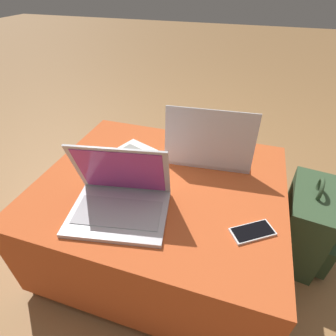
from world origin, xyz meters
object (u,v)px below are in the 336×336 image
Objects in this scene: laptop_far at (209,147)px; paper_sheet at (126,160)px; cell_phone at (252,232)px; laptop_near at (120,198)px; backpack at (305,226)px.

laptop_far is 1.09× the size of paper_sheet.
cell_phone reaches higher than paper_sheet.
cell_phone is at bearing -6.65° from laptop_near.
laptop_near is 0.31m from paper_sheet.
paper_sheet is at bearing 100.79° from laptop_near.
laptop_far is 0.37m from paper_sheet.
laptop_near is 0.97× the size of laptop_far.
laptop_near reaches higher than backpack.
laptop_near is at bearing 125.15° from backpack.
backpack is (0.49, -0.03, -0.32)m from laptop_far.
laptop_near reaches higher than cell_phone.
cell_phone is 0.62m from paper_sheet.
backpack is at bearing 17.05° from laptop_near.
laptop_far is at bearing 93.81° from backpack.
paper_sheet is (-0.35, -0.13, -0.05)m from laptop_far.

